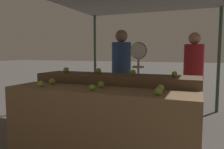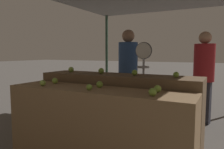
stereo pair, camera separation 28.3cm
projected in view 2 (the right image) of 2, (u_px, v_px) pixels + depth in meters
The scene contains 15 objects.
display_counter_front at pixel (95, 125), 2.66m from camera, with size 2.33×0.55×0.90m, color olive.
display_counter_back at pixel (117, 109), 3.18m from camera, with size 2.33×0.55×1.02m, color brown.
apple_front_0 at pixel (43, 83), 2.85m from camera, with size 0.08×0.08×0.08m, color #8EB247.
apple_front_1 at pixel (89, 87), 2.51m from camera, with size 0.07×0.07×0.07m, color #7AA338.
apple_front_2 at pixel (153, 92), 2.17m from camera, with size 0.08×0.08×0.08m, color #7AA338.
apple_front_3 at pixel (55, 81), 3.05m from camera, with size 0.08×0.08×0.08m, color #84AD3D.
apple_front_4 at pixel (100, 84), 2.69m from camera, with size 0.08×0.08×0.08m, color #7AA338.
apple_front_5 at pixel (158, 89), 2.37m from camera, with size 0.08×0.08×0.08m, color #84AD3D.
apple_back_0 at pixel (71, 70), 3.51m from camera, with size 0.09×0.09×0.09m, color #8EB247.
apple_back_1 at pixel (101, 71), 3.25m from camera, with size 0.09×0.09×0.09m, color #7AA338.
apple_back_2 at pixel (135, 73), 3.00m from camera, with size 0.08×0.08×0.08m, color #7AA338.
apple_back_3 at pixel (176, 75), 2.75m from camera, with size 0.07×0.07×0.07m, color #7AA338.
produce_scale at pixel (143, 67), 3.59m from camera, with size 0.28×0.20×1.50m.
person_vendor_at_scale at pixel (128, 70), 4.05m from camera, with size 0.38×0.38×1.75m.
person_customer_left at pixel (204, 71), 4.06m from camera, with size 0.43×0.43×1.72m.
Camera 2 is at (1.38, -2.20, 1.33)m, focal length 35.00 mm.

